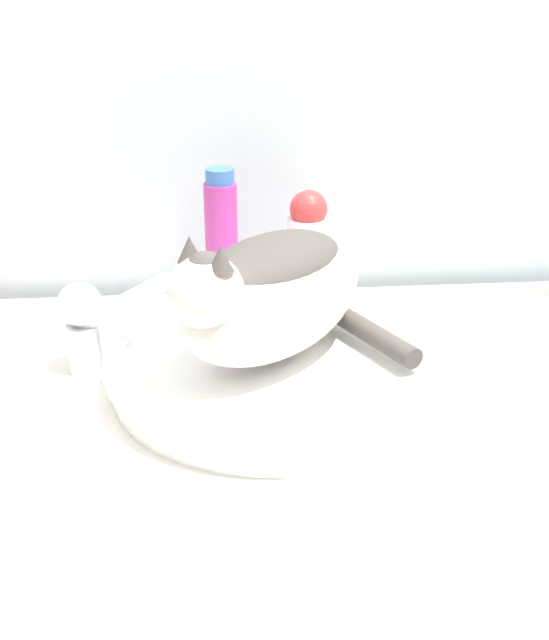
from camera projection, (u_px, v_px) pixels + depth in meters
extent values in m
cube|color=silver|center=(275.00, 83.00, 1.25)|extent=(8.00, 0.05, 2.40)
cube|color=white|center=(295.00, 627.00, 1.24)|extent=(1.16, 0.61, 0.87)
cylinder|color=white|center=(274.00, 372.00, 1.03)|extent=(0.41, 0.41, 0.04)
torus|color=white|center=(274.00, 358.00, 1.02)|extent=(0.43, 0.43, 0.02)
ellipsoid|color=silver|center=(273.00, 296.00, 0.99)|extent=(0.31, 0.32, 0.15)
ellipsoid|color=#47423D|center=(273.00, 265.00, 0.97)|extent=(0.24, 0.24, 0.07)
sphere|color=silver|center=(206.00, 292.00, 0.89)|extent=(0.09, 0.09, 0.09)
sphere|color=#47423D|center=(206.00, 272.00, 0.88)|extent=(0.05, 0.05, 0.05)
cone|color=#47423D|center=(189.00, 249.00, 0.88)|extent=(0.03, 0.03, 0.03)
cone|color=#47423D|center=(221.00, 258.00, 0.86)|extent=(0.03, 0.03, 0.03)
cylinder|color=#47423D|center=(364.00, 329.00, 1.05)|extent=(0.11, 0.19, 0.03)
cylinder|color=silver|center=(85.00, 348.00, 1.06)|extent=(0.04, 0.04, 0.07)
cylinder|color=silver|center=(125.00, 303.00, 1.02)|extent=(0.14, 0.05, 0.09)
sphere|color=silver|center=(80.00, 304.00, 1.03)|extent=(0.06, 0.06, 0.06)
cylinder|color=white|center=(308.00, 263.00, 1.24)|extent=(0.06, 0.06, 0.15)
sphere|color=red|center=(309.00, 209.00, 1.21)|extent=(0.06, 0.06, 0.06)
cylinder|color=#B2338C|center=(222.00, 248.00, 1.22)|extent=(0.05, 0.05, 0.20)
cylinder|color=#3866AD|center=(220.00, 176.00, 1.18)|extent=(0.04, 0.04, 0.02)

